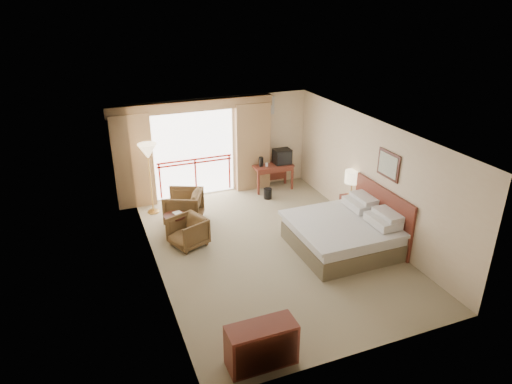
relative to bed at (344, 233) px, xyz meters
name	(u,v)px	position (x,y,z in m)	size (l,w,h in m)	color
floor	(271,248)	(-1.50, 0.60, -0.38)	(7.00, 7.00, 0.00)	#847A5C
ceiling	(273,131)	(-1.50, 0.60, 2.32)	(7.00, 7.00, 0.00)	white
wall_back	(222,145)	(-1.50, 4.10, 0.97)	(5.00, 5.00, 0.00)	beige
wall_front	(366,283)	(-1.50, -2.90, 0.97)	(5.00, 5.00, 0.00)	beige
wall_left	(153,212)	(-4.00, 0.60, 0.97)	(7.00, 7.00, 0.00)	beige
wall_right	(371,177)	(1.00, 0.60, 0.97)	(7.00, 7.00, 0.00)	beige
balcony_door	(194,154)	(-2.30, 4.08, 0.82)	(2.40, 2.40, 0.00)	white
balcony_railing	(195,168)	(-2.30, 4.06, 0.44)	(2.09, 0.03, 1.02)	#B21B0F
curtain_left	(133,161)	(-3.95, 3.95, 0.87)	(1.00, 0.26, 2.50)	#916E4C
curtain_right	(252,147)	(-0.65, 3.95, 0.87)	(1.00, 0.26, 2.50)	#916E4C
valance	(192,106)	(-2.30, 3.98, 2.17)	(4.40, 0.22, 0.28)	#916E4C
hvac_vent	(266,106)	(-0.20, 4.07, 1.97)	(0.50, 0.04, 0.50)	silver
bed	(344,233)	(0.00, 0.00, 0.00)	(2.13, 2.06, 0.97)	brown
headboard	(382,215)	(0.96, 0.00, 0.27)	(0.06, 2.10, 1.30)	#59221A
framed_art	(388,165)	(0.97, 0.00, 1.47)	(0.04, 0.72, 0.60)	black
nightstand	(351,208)	(0.92, 1.17, -0.08)	(0.42, 0.50, 0.60)	#59221A
table_lamp	(352,177)	(0.92, 1.22, 0.73)	(0.37, 0.37, 0.65)	tan
phone	(353,198)	(0.87, 1.02, 0.27)	(0.19, 0.14, 0.08)	black
desk	(272,170)	(-0.15, 3.70, 0.20)	(1.14, 0.55, 0.74)	#59221A
tv	(282,157)	(0.15, 3.64, 0.58)	(0.47, 0.38, 0.43)	black
coffee_maker	(261,162)	(-0.50, 3.65, 0.50)	(0.13, 0.13, 0.28)	black
cup	(267,165)	(-0.35, 3.60, 0.41)	(0.07, 0.07, 0.11)	white
wastebasket	(268,194)	(-0.53, 3.08, -0.23)	(0.23, 0.23, 0.29)	black
armchair_far	(185,221)	(-3.00, 2.57, -0.38)	(0.86, 0.89, 0.81)	#4B351D
armchair_near	(189,245)	(-3.18, 1.39, -0.38)	(0.72, 0.74, 0.67)	#4B351D
side_table	(175,222)	(-3.36, 1.88, 0.01)	(0.51, 0.51, 0.56)	black
book	(175,215)	(-3.36, 1.88, 0.19)	(0.19, 0.25, 0.02)	white
floor_lamp	(148,154)	(-3.63, 3.37, 1.22)	(0.47, 0.47, 1.85)	tan
dresser	(262,345)	(-3.00, -2.54, -0.02)	(1.07, 0.46, 0.72)	#59221A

